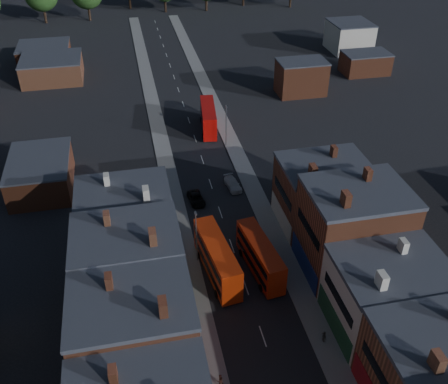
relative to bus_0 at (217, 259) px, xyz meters
name	(u,v)px	position (x,y,z in m)	size (l,w,h in m)	color
pavement_west	(170,182)	(-3.40, 23.10, -2.70)	(3.00, 200.00, 0.12)	gray
pavement_east	(246,173)	(9.60, 23.10, -2.70)	(3.00, 200.00, 0.12)	gray
lamp_post_2	(196,234)	(-2.10, 3.10, 1.94)	(0.25, 0.70, 8.12)	slate
lamp_post_3	(226,123)	(8.30, 33.10, 1.94)	(0.25, 0.70, 8.12)	slate
bus_0	(217,259)	(0.00, 0.00, 0.00)	(4.14, 12.10, 5.12)	red
bus_1	(260,256)	(5.57, -0.42, -0.22)	(3.84, 11.12, 4.71)	red
bus_2	(208,117)	(6.31, 40.27, -0.13)	(3.92, 11.53, 4.88)	#C10C08
car_2	(196,198)	(-0.02, 16.60, -2.12)	(2.12, 4.60, 1.28)	black
car_3	(233,184)	(6.46, 19.31, -2.08)	(1.92, 4.71, 1.37)	silver
ped_1	(220,380)	(-2.94, -16.07, -1.86)	(0.76, 0.41, 1.55)	#45221B
ped_3	(324,336)	(9.55, -13.05, -1.86)	(0.92, 0.42, 1.57)	#5A574D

